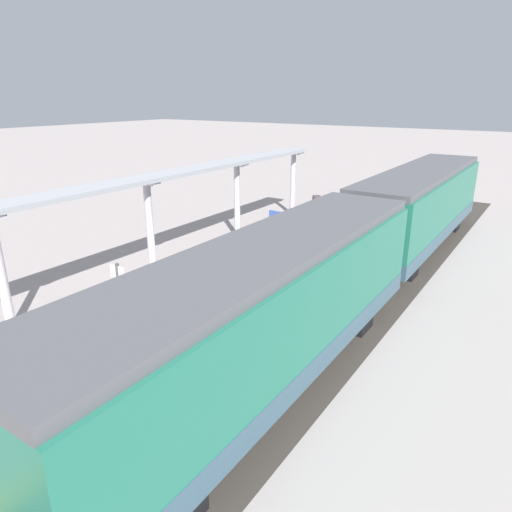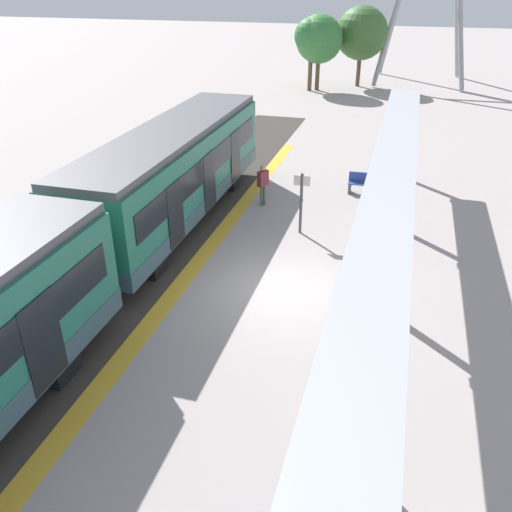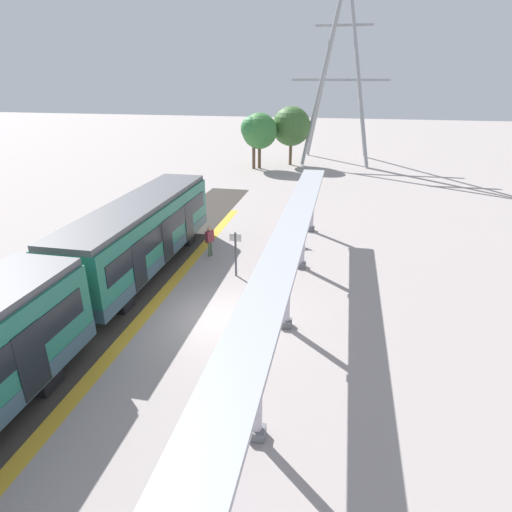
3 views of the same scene
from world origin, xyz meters
name	(u,v)px [view 2 (image 2 of 3)]	position (x,y,z in m)	size (l,w,h in m)	color
ground_plane	(280,289)	(0.00, 0.00, 0.00)	(176.00, 176.00, 0.00)	#A29794
tactile_edge_strip	(187,276)	(-2.92, 0.00, 0.00)	(0.54, 28.83, 0.01)	gold
trackbed	(132,268)	(-4.79, 0.00, 0.00)	(3.20, 40.83, 0.01)	#38332D
train_far_carriage	(175,174)	(-4.78, 3.70, 1.83)	(2.65, 12.01, 3.48)	#206B56
canopy_pillar_second	(360,390)	(2.74, -5.68, 1.80)	(1.10, 0.44, 3.54)	slate
canopy_pillar_third	(382,248)	(2.74, -0.10, 1.80)	(1.10, 0.44, 3.54)	slate
canopy_pillar_fourth	(393,177)	(2.74, 5.54, 1.80)	(1.10, 0.44, 3.54)	slate
canopy_pillar_fifth	(400,136)	(2.74, 11.11, 1.80)	(1.10, 0.44, 3.54)	slate
canopy_beam	(391,180)	(2.74, 0.04, 3.62)	(1.20, 22.94, 0.16)	#A8AAB2
bench_mid_platform	(367,183)	(1.67, 8.40, 0.44)	(1.51, 0.49, 0.86)	#2C4A99
platform_info_sign	(301,198)	(-0.22, 3.93, 1.33)	(0.56, 0.10, 2.20)	#4C4C51
passenger_waiting_near_edge	(263,181)	(-2.15, 6.03, 1.02)	(0.39, 0.52, 1.63)	#4A6448
tree_left_background	(319,39)	(-4.11, 29.58, 3.71)	(3.52, 3.52, 5.48)	brown
tree_right_background	(362,33)	(-1.24, 32.08, 3.97)	(3.99, 3.99, 5.97)	brown
tree_centre_background	(312,36)	(-4.64, 29.25, 3.92)	(2.60, 2.60, 5.26)	brown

